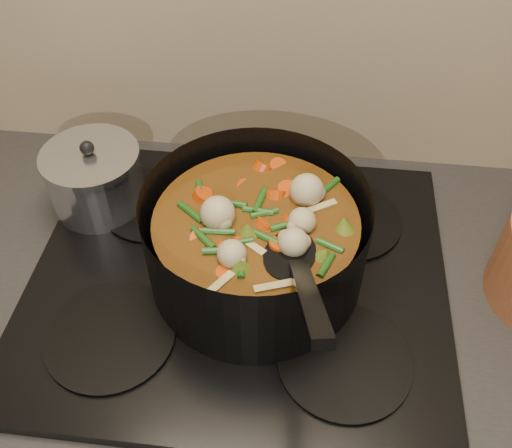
# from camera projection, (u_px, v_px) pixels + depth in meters

# --- Properties ---
(counter) EXTENTS (2.64, 0.64, 0.91)m
(counter) POSITION_uv_depth(u_px,v_px,m) (244.00, 413.00, 1.20)
(counter) COLOR brown
(counter) RESTS_ON ground
(stovetop) EXTENTS (0.62, 0.54, 0.03)m
(stovetop) POSITION_uv_depth(u_px,v_px,m) (239.00, 277.00, 0.87)
(stovetop) COLOR black
(stovetop) RESTS_ON counter
(stockpot) EXTENTS (0.32, 0.42, 0.23)m
(stockpot) POSITION_uv_depth(u_px,v_px,m) (256.00, 242.00, 0.81)
(stockpot) COLOR black
(stockpot) RESTS_ON stovetop
(saucepan) EXTENTS (0.16, 0.16, 0.13)m
(saucepan) POSITION_uv_depth(u_px,v_px,m) (95.00, 179.00, 0.93)
(saucepan) COLOR silver
(saucepan) RESTS_ON stovetop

